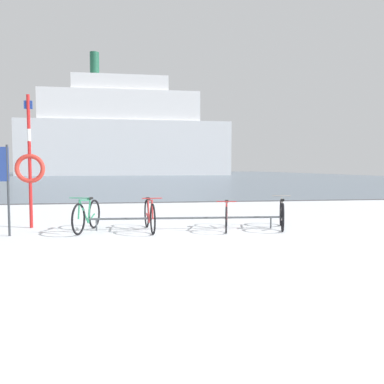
% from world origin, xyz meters
% --- Properties ---
extents(ground, '(80.00, 132.00, 0.08)m').
position_xyz_m(ground, '(0.00, 53.90, -0.04)').
color(ground, silver).
extents(bike_rack, '(4.74, 0.32, 0.31)m').
position_xyz_m(bike_rack, '(-0.56, 2.78, 0.27)').
color(bike_rack, '#4C5156').
rests_on(bike_rack, ground).
extents(bicycle_0, '(0.57, 1.63, 0.84)m').
position_xyz_m(bicycle_0, '(-2.90, 2.81, 0.38)').
color(bicycle_0, black).
rests_on(bicycle_0, ground).
extents(bicycle_1, '(0.46, 1.75, 0.83)m').
position_xyz_m(bicycle_1, '(-1.43, 2.69, 0.38)').
color(bicycle_1, black).
rests_on(bicycle_1, ground).
extents(bicycle_2, '(0.56, 1.65, 0.74)m').
position_xyz_m(bicycle_2, '(0.43, 2.62, 0.34)').
color(bicycle_2, black).
rests_on(bicycle_2, ground).
extents(bicycle_3, '(0.65, 1.57, 0.80)m').
position_xyz_m(bicycle_3, '(1.82, 2.56, 0.36)').
color(bicycle_3, black).
rests_on(bicycle_3, ground).
extents(rescue_post, '(0.73, 0.11, 3.30)m').
position_xyz_m(rescue_post, '(-4.35, 3.58, 1.57)').
color(rescue_post, red).
rests_on(rescue_post, ground).
extents(ferry_ship, '(37.93, 9.39, 22.40)m').
position_xyz_m(ferry_ship, '(-3.83, 66.65, 7.51)').
color(ferry_ship, silver).
rests_on(ferry_ship, ground).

